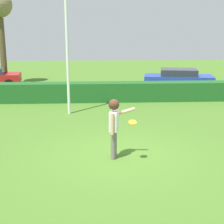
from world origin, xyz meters
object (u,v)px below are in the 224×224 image
(lamppost, at_px, (67,43))
(person, at_px, (114,122))
(frisbee, at_px, (133,122))
(maple_tree, at_px, (0,11))
(parked_car_blue, at_px, (178,78))

(lamppost, bearing_deg, person, -72.50)
(frisbee, height_order, maple_tree, maple_tree)
(lamppost, distance_m, maple_tree, 9.70)
(parked_car_blue, xyz_separation_m, maple_tree, (-11.25, 2.36, 4.05))
(person, xyz_separation_m, lamppost, (-1.70, 5.38, 1.97))
(person, bearing_deg, lamppost, 107.50)
(lamppost, bearing_deg, maple_tree, 120.68)
(person, height_order, parked_car_blue, person)
(maple_tree, bearing_deg, frisbee, -63.17)
(parked_car_blue, relative_size, maple_tree, 0.74)
(parked_car_blue, bearing_deg, maple_tree, 168.14)
(frisbee, height_order, parked_car_blue, parked_car_blue)
(lamppost, distance_m, parked_car_blue, 8.98)
(frisbee, xyz_separation_m, lamppost, (-2.18, 5.74, 1.89))
(frisbee, height_order, lamppost, lamppost)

